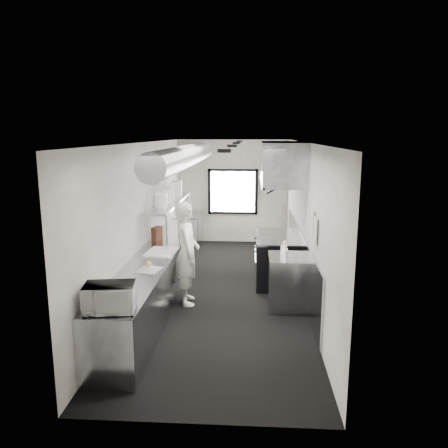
# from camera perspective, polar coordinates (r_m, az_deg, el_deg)

# --- Properties ---
(floor) EXTENTS (3.00, 8.00, 0.01)m
(floor) POSITION_cam_1_polar(r_m,az_deg,el_deg) (8.64, -0.07, -8.54)
(floor) COLOR black
(floor) RESTS_ON ground
(ceiling) EXTENTS (3.00, 8.00, 0.01)m
(ceiling) POSITION_cam_1_polar(r_m,az_deg,el_deg) (8.11, -0.07, 10.37)
(ceiling) COLOR beige
(ceiling) RESTS_ON wall_back
(wall_back) EXTENTS (3.00, 0.02, 2.80)m
(wall_back) POSITION_cam_1_polar(r_m,az_deg,el_deg) (12.21, 1.14, 4.17)
(wall_back) COLOR silver
(wall_back) RESTS_ON floor
(wall_front) EXTENTS (3.00, 0.02, 2.80)m
(wall_front) POSITION_cam_1_polar(r_m,az_deg,el_deg) (4.41, -3.45, -9.25)
(wall_front) COLOR silver
(wall_front) RESTS_ON floor
(wall_left) EXTENTS (0.02, 8.00, 2.80)m
(wall_left) POSITION_cam_1_polar(r_m,az_deg,el_deg) (8.49, -10.23, 0.73)
(wall_left) COLOR silver
(wall_left) RESTS_ON floor
(wall_right) EXTENTS (0.02, 8.00, 2.80)m
(wall_right) POSITION_cam_1_polar(r_m,az_deg,el_deg) (8.30, 10.32, 0.48)
(wall_right) COLOR silver
(wall_right) RESTS_ON floor
(wall_cladding) EXTENTS (0.03, 5.50, 1.10)m
(wall_cladding) POSITION_cam_1_polar(r_m,az_deg,el_deg) (8.79, 9.77, -4.59)
(wall_cladding) COLOR gray
(wall_cladding) RESTS_ON wall_right
(hvac_duct) EXTENTS (0.40, 6.40, 0.40)m
(hvac_duct) POSITION_cam_1_polar(r_m,az_deg,el_deg) (8.59, -4.62, 8.73)
(hvac_duct) COLOR gray
(hvac_duct) RESTS_ON ceiling
(service_window) EXTENTS (1.36, 0.05, 1.25)m
(service_window) POSITION_cam_1_polar(r_m,az_deg,el_deg) (12.17, 1.13, 4.15)
(service_window) COLOR white
(service_window) RESTS_ON wall_back
(exhaust_hood) EXTENTS (0.81, 2.20, 0.88)m
(exhaust_hood) POSITION_cam_1_polar(r_m,az_deg,el_deg) (8.83, 7.41, 7.71)
(exhaust_hood) COLOR gray
(exhaust_hood) RESTS_ON ceiling
(prep_counter) EXTENTS (0.70, 6.00, 0.90)m
(prep_counter) POSITION_cam_1_polar(r_m,az_deg,el_deg) (8.17, -8.42, -6.52)
(prep_counter) COLOR gray
(prep_counter) RESTS_ON floor
(pass_shelf) EXTENTS (0.45, 3.00, 0.68)m
(pass_shelf) POSITION_cam_1_polar(r_m,az_deg,el_deg) (9.36, -6.98, 2.67)
(pass_shelf) COLOR gray
(pass_shelf) RESTS_ON prep_counter
(range) EXTENTS (0.88, 1.60, 0.94)m
(range) POSITION_cam_1_polar(r_m,az_deg,el_deg) (9.16, 6.73, -4.36)
(range) COLOR black
(range) RESTS_ON floor
(bottle_station) EXTENTS (0.65, 0.80, 0.90)m
(bottle_station) POSITION_cam_1_polar(r_m,az_deg,el_deg) (7.84, 8.09, -7.30)
(bottle_station) COLOR gray
(bottle_station) RESTS_ON floor
(far_work_table) EXTENTS (0.70, 1.20, 0.90)m
(far_work_table) POSITION_cam_1_polar(r_m,az_deg,el_deg) (11.69, -4.70, -0.93)
(far_work_table) COLOR gray
(far_work_table) RESTS_ON floor
(notice_sheet_a) EXTENTS (0.02, 0.28, 0.38)m
(notice_sheet_a) POSITION_cam_1_polar(r_m,az_deg,el_deg) (7.09, 11.23, 0.22)
(notice_sheet_a) COLOR silver
(notice_sheet_a) RESTS_ON wall_right
(notice_sheet_b) EXTENTS (0.02, 0.28, 0.38)m
(notice_sheet_b) POSITION_cam_1_polar(r_m,az_deg,el_deg) (6.76, 11.60, -0.78)
(notice_sheet_b) COLOR silver
(notice_sheet_b) RESTS_ON wall_right
(line_cook) EXTENTS (0.56, 0.74, 1.82)m
(line_cook) POSITION_cam_1_polar(r_m,az_deg,el_deg) (7.82, -4.77, -3.74)
(line_cook) COLOR silver
(line_cook) RESTS_ON floor
(microwave) EXTENTS (0.60, 0.49, 0.33)m
(microwave) POSITION_cam_1_polar(r_m,az_deg,el_deg) (5.49, -14.42, -9.10)
(microwave) COLOR silver
(microwave) RESTS_ON prep_counter
(deli_tub_a) EXTENTS (0.15, 0.15, 0.10)m
(deli_tub_a) POSITION_cam_1_polar(r_m,az_deg,el_deg) (6.24, -14.14, -7.67)
(deli_tub_a) COLOR beige
(deli_tub_a) RESTS_ON prep_counter
(deli_tub_b) EXTENTS (0.15, 0.15, 0.09)m
(deli_tub_b) POSITION_cam_1_polar(r_m,az_deg,el_deg) (6.21, -13.42, -7.77)
(deli_tub_b) COLOR beige
(deli_tub_b) RESTS_ON prep_counter
(newspaper) EXTENTS (0.38, 0.44, 0.01)m
(newspaper) POSITION_cam_1_polar(r_m,az_deg,el_deg) (6.97, -9.54, -5.81)
(newspaper) COLOR beige
(newspaper) RESTS_ON prep_counter
(small_plate) EXTENTS (0.20, 0.20, 0.01)m
(small_plate) POSITION_cam_1_polar(r_m,az_deg,el_deg) (7.10, -9.59, -5.47)
(small_plate) COLOR white
(small_plate) RESTS_ON prep_counter
(pastry) EXTENTS (0.09, 0.09, 0.09)m
(pastry) POSITION_cam_1_polar(r_m,az_deg,el_deg) (7.08, -9.61, -5.05)
(pastry) COLOR tan
(pastry) RESTS_ON small_plate
(cutting_board) EXTENTS (0.54, 0.68, 0.02)m
(cutting_board) POSITION_cam_1_polar(r_m,az_deg,el_deg) (7.96, -7.98, -3.52)
(cutting_board) COLOR white
(cutting_board) RESTS_ON prep_counter
(knife_block) EXTENTS (0.19, 0.27, 0.27)m
(knife_block) POSITION_cam_1_polar(r_m,az_deg,el_deg) (8.83, -8.57, -1.22)
(knife_block) COLOR #4F2A1B
(knife_block) RESTS_ON prep_counter
(plate_stack_a) EXTENTS (0.31, 0.31, 0.27)m
(plate_stack_a) POSITION_cam_1_polar(r_m,az_deg,el_deg) (8.59, -8.05, 3.00)
(plate_stack_a) COLOR white
(plate_stack_a) RESTS_ON pass_shelf
(plate_stack_b) EXTENTS (0.26, 0.26, 0.28)m
(plate_stack_b) POSITION_cam_1_polar(r_m,az_deg,el_deg) (9.15, -7.40, 3.56)
(plate_stack_b) COLOR white
(plate_stack_b) RESTS_ON pass_shelf
(plate_stack_c) EXTENTS (0.29, 0.29, 0.38)m
(plate_stack_c) POSITION_cam_1_polar(r_m,az_deg,el_deg) (9.48, -7.06, 4.14)
(plate_stack_c) COLOR white
(plate_stack_c) RESTS_ON pass_shelf
(plate_stack_d) EXTENTS (0.24, 0.24, 0.36)m
(plate_stack_d) POSITION_cam_1_polar(r_m,az_deg,el_deg) (10.16, -6.05, 4.60)
(plate_stack_d) COLOR white
(plate_stack_d) RESTS_ON pass_shelf
(squeeze_bottle_a) EXTENTS (0.08, 0.08, 0.20)m
(squeeze_bottle_a) POSITION_cam_1_polar(r_m,az_deg,el_deg) (7.34, 7.94, -4.11)
(squeeze_bottle_a) COLOR white
(squeeze_bottle_a) RESTS_ON bottle_station
(squeeze_bottle_b) EXTENTS (0.07, 0.07, 0.18)m
(squeeze_bottle_b) POSITION_cam_1_polar(r_m,az_deg,el_deg) (7.52, 7.91, -3.80)
(squeeze_bottle_b) COLOR white
(squeeze_bottle_b) RESTS_ON bottle_station
(squeeze_bottle_c) EXTENTS (0.08, 0.08, 0.19)m
(squeeze_bottle_c) POSITION_cam_1_polar(r_m,az_deg,el_deg) (7.69, 7.81, -3.40)
(squeeze_bottle_c) COLOR white
(squeeze_bottle_c) RESTS_ON bottle_station
(squeeze_bottle_d) EXTENTS (0.07, 0.07, 0.16)m
(squeeze_bottle_d) POSITION_cam_1_polar(r_m,az_deg,el_deg) (7.82, 7.46, -3.28)
(squeeze_bottle_d) COLOR white
(squeeze_bottle_d) RESTS_ON bottle_station
(squeeze_bottle_e) EXTENTS (0.08, 0.08, 0.19)m
(squeeze_bottle_e) POSITION_cam_1_polar(r_m,az_deg,el_deg) (7.95, 7.79, -2.89)
(squeeze_bottle_e) COLOR white
(squeeze_bottle_e) RESTS_ON bottle_station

